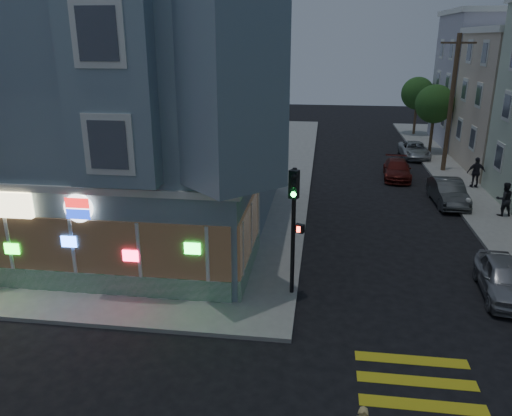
% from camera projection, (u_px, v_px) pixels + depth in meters
% --- Properties ---
extents(ground, '(120.00, 120.00, 0.00)m').
position_uv_depth(ground, '(177.00, 377.00, 13.72)').
color(ground, black).
rests_on(ground, ground).
extents(sidewalk_nw, '(33.00, 42.00, 0.15)m').
position_uv_depth(sidewalk_nw, '(89.00, 163.00, 37.00)').
color(sidewalk_nw, gray).
rests_on(sidewalk_nw, ground).
extents(corner_building, '(14.60, 14.60, 11.40)m').
position_uv_depth(corner_building, '(112.00, 107.00, 22.92)').
color(corner_building, gray).
rests_on(corner_building, sidewalk_nw).
extents(utility_pole, '(2.20, 0.30, 9.00)m').
position_uv_depth(utility_pole, '(451.00, 102.00, 33.13)').
color(utility_pole, '#4C3826').
rests_on(utility_pole, sidewalk_ne).
extents(street_tree_near, '(3.00, 3.00, 5.30)m').
position_uv_depth(street_tree_near, '(435.00, 104.00, 39.00)').
color(street_tree_near, '#4C3826').
rests_on(street_tree_near, sidewalk_ne).
extents(street_tree_far, '(3.00, 3.00, 5.30)m').
position_uv_depth(street_tree_far, '(418.00, 93.00, 46.50)').
color(street_tree_far, '#4C3826').
rests_on(street_tree_far, sidewalk_ne).
extents(pedestrian_a, '(0.95, 0.80, 1.76)m').
position_uv_depth(pedestrian_a, '(504.00, 199.00, 25.50)').
color(pedestrian_a, black).
rests_on(pedestrian_a, sidewalk_ne).
extents(pedestrian_b, '(1.13, 0.54, 1.87)m').
position_uv_depth(pedestrian_b, '(476.00, 172.00, 30.33)').
color(pedestrian_b, '#24222A').
rests_on(pedestrian_b, sidewalk_ne).
extents(parked_car_a, '(1.93, 4.08, 1.35)m').
position_uv_depth(parked_car_a, '(504.00, 279.00, 17.85)').
color(parked_car_a, '#95979C').
rests_on(parked_car_a, ground).
extents(parked_car_b, '(1.62, 4.29, 1.40)m').
position_uv_depth(parked_car_b, '(448.00, 192.00, 27.74)').
color(parked_car_b, '#3D4142').
rests_on(parked_car_b, ground).
extents(parked_car_c, '(2.01, 4.30, 1.22)m').
position_uv_depth(parked_car_c, '(397.00, 169.00, 32.92)').
color(parked_car_c, '#5C1915').
rests_on(parked_car_c, ground).
extents(parked_car_d, '(2.09, 4.39, 1.21)m').
position_uv_depth(parked_car_d, '(414.00, 150.00, 38.66)').
color(parked_car_d, '#A7ACB1').
rests_on(parked_car_d, ground).
extents(traffic_signal, '(0.59, 0.52, 4.61)m').
position_uv_depth(traffic_signal, '(294.00, 212.00, 16.88)').
color(traffic_signal, black).
rests_on(traffic_signal, sidewalk_nw).
extents(fire_hydrant, '(0.48, 0.28, 0.83)m').
position_uv_depth(fire_hydrant, '(468.00, 205.00, 25.99)').
color(fire_hydrant, silver).
rests_on(fire_hydrant, sidewalk_ne).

